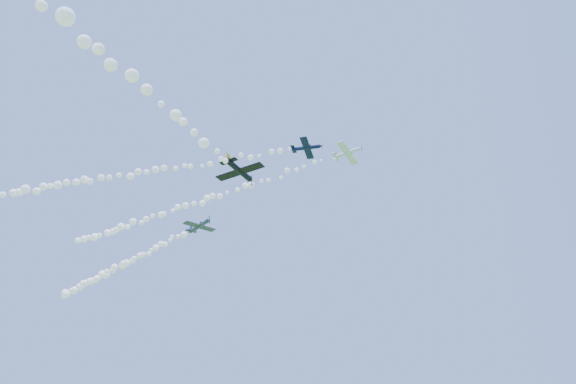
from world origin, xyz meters
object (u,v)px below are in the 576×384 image
at_px(plane_black, 240,171).
at_px(plane_white, 347,153).
at_px(plane_navy, 307,148).
at_px(plane_grey, 199,226).

bearing_deg(plane_black, plane_white, -7.66).
distance_m(plane_white, plane_black, 37.45).
bearing_deg(plane_navy, plane_white, 45.69).
distance_m(plane_navy, plane_grey, 25.91).
distance_m(plane_grey, plane_black, 34.47).
bearing_deg(plane_black, plane_grey, 45.94).
relative_size(plane_navy, plane_black, 0.98).
bearing_deg(plane_white, plane_grey, -159.27).
xyz_separation_m(plane_navy, plane_black, (-0.26, -23.32, -17.82)).
height_order(plane_navy, plane_black, plane_navy).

